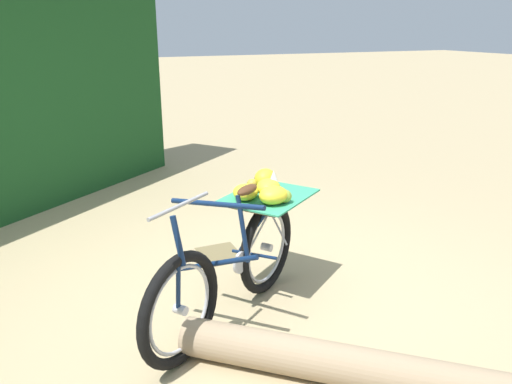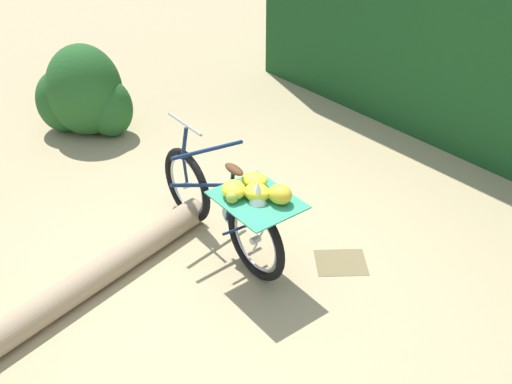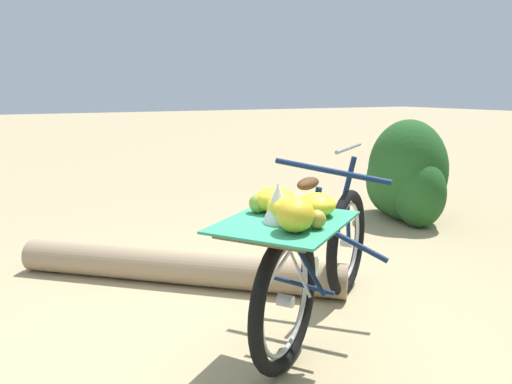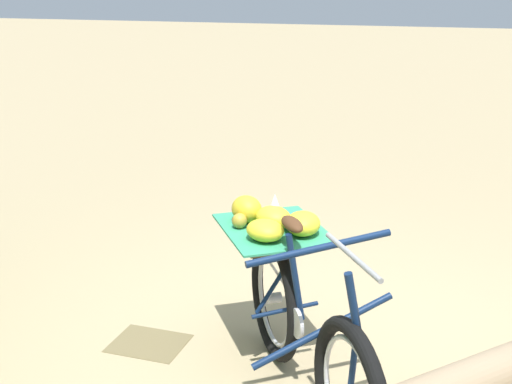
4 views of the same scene
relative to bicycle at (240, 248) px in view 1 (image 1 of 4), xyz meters
name	(u,v)px [view 1 (image 1 of 4)]	position (x,y,z in m)	size (l,w,h in m)	color
ground_plane	(253,303)	(0.06, -0.13, -0.51)	(60.00, 60.00, 0.00)	tan
bicycle	(240,248)	(0.00, 0.00, 0.00)	(1.28, 1.62, 1.03)	black
fallen_log	(384,372)	(-1.11, -0.43, -0.38)	(0.24, 0.24, 2.45)	#9E8466
leaf_litter_patch	(220,254)	(0.97, -0.20, -0.50)	(0.44, 0.36, 0.01)	olive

